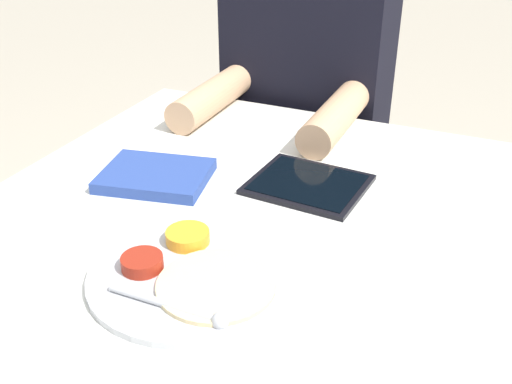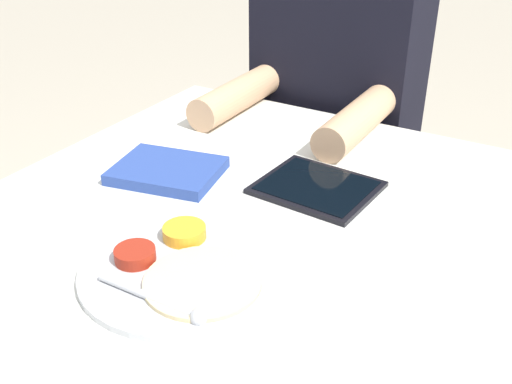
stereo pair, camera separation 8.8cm
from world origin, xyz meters
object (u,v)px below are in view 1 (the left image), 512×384
(red_notebook, at_px, (156,176))
(tablet_device, at_px, (308,184))
(person_diner, at_px, (304,149))
(thali_tray, at_px, (190,273))

(red_notebook, bearing_deg, tablet_device, 19.36)
(red_notebook, xyz_separation_m, tablet_device, (0.25, 0.09, -0.00))
(tablet_device, bearing_deg, person_diner, 109.98)
(thali_tray, relative_size, tablet_device, 1.35)
(tablet_device, distance_m, person_diner, 0.52)
(person_diner, bearing_deg, tablet_device, -70.02)
(thali_tray, xyz_separation_m, person_diner, (-0.11, 0.77, -0.17))
(thali_tray, height_order, red_notebook, thali_tray)
(tablet_device, bearing_deg, red_notebook, -160.64)
(thali_tray, bearing_deg, tablet_device, 79.43)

